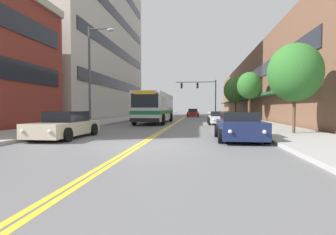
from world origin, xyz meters
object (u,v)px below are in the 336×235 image
Objects in this scene: street_tree_right_near at (295,73)px; street_lamp_left_near at (93,69)px; car_red_moving_lead at (193,113)px; street_tree_right_mid at (249,86)px; city_bus at (155,106)px; traffic_signal_mast at (202,90)px; car_white_parked_right_mid at (220,118)px; street_tree_right_far at (236,90)px; fire_hydrant at (242,120)px; car_champagne_parked_left_near at (66,126)px; car_beige_parked_left_mid at (159,114)px; car_navy_parked_right_foreground at (239,127)px.

street_lamp_left_near is at bearing 167.02° from street_tree_right_near.
street_tree_right_mid is (6.32, -17.66, 3.21)m from car_red_moving_lead.
traffic_signal_mast reaches higher than city_bus.
street_tree_right_far is (3.71, 16.67, 3.76)m from car_white_parked_right_mid.
city_bus is 13.73× the size of fire_hydrant.
car_champagne_parked_left_near is 30.44m from car_beige_parked_left_mid.
car_navy_parked_right_foreground is (6.36, -13.93, -1.07)m from city_bus.
street_tree_right_mid is (0.10, 13.44, 0.44)m from street_tree_right_near.
street_tree_right_near is at bearing -91.11° from street_tree_right_far.
car_champagne_parked_left_near is 33.93m from car_red_moving_lead.
city_bus is 15.20m from street_tree_right_near.
car_beige_parked_left_mid is 23.01m from fire_hydrant.
street_tree_right_mid is (11.97, 15.81, 3.25)m from car_champagne_parked_left_near.
street_lamp_left_near is (-0.76, -25.17, 3.72)m from car_beige_parked_left_mid.
car_navy_parked_right_foreground is 0.67× the size of street_tree_right_far.
car_beige_parked_left_mid is 0.98× the size of car_white_parked_right_mid.
street_tree_right_mid is at bearing 52.86° from car_champagne_parked_left_near.
street_tree_right_far is (12.39, 29.32, 3.71)m from car_champagne_parked_left_near.
car_red_moving_lead is 24.09m from fire_hydrant.
street_tree_right_mid is at bearing -91.76° from street_tree_right_far.
car_beige_parked_left_mid is 25.46m from street_lamp_left_near.
traffic_signal_mast is at bearing 92.64° from car_navy_parked_right_foreground.
car_beige_parked_left_mid is 6.37m from car_red_moving_lead.
fire_hydrant is at bearing 80.45° from car_navy_parked_right_foreground.
street_lamp_left_near reaches higher than traffic_signal_mast.
street_tree_right_mid reaches higher than car_red_moving_lead.
city_bus is 2.19× the size of car_champagne_parked_left_near.
car_champagne_parked_left_near is 1.17× the size of car_navy_parked_right_foreground.
car_beige_parked_left_mid is at bearing -151.67° from car_red_moving_lead.
street_tree_right_mid reaches higher than car_navy_parked_right_foreground.
fire_hydrant is (1.64, 9.73, -0.08)m from car_navy_parked_right_foreground.
car_champagne_parked_left_near reaches higher than fire_hydrant.
street_tree_right_near is at bearing -78.70° from car_red_moving_lead.
car_white_parked_right_mid is 5.93× the size of fire_hydrant.
street_tree_right_far is at bearing 67.09° from car_champagne_parked_left_near.
city_bus is at bearing -169.57° from street_tree_right_mid.
street_tree_right_far reaches higher than car_white_parked_right_mid.
traffic_signal_mast is 28.61m from street_lamp_left_near.
car_white_parked_right_mid is at bearing -81.73° from car_red_moving_lead.
car_beige_parked_left_mid is 12.95m from street_tree_right_far.
street_lamp_left_near is 12.94m from street_tree_right_near.
street_lamp_left_near is at bearing -102.72° from car_red_moving_lead.
car_navy_parked_right_foreground is (8.58, -30.35, 0.05)m from car_beige_parked_left_mid.
car_white_parked_right_mid is 11.14m from street_tree_right_near.
car_champagne_parked_left_near is 0.78× the size of street_tree_right_far.
car_beige_parked_left_mid is 19.16m from street_tree_right_mid.
street_tree_right_mid reaches higher than city_bus.
city_bus reaches higher than car_champagne_parked_left_near.
car_champagne_parked_left_near is at bearing -102.27° from traffic_signal_mast.
street_tree_right_mid is (12.68, 10.54, -0.43)m from street_lamp_left_near.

